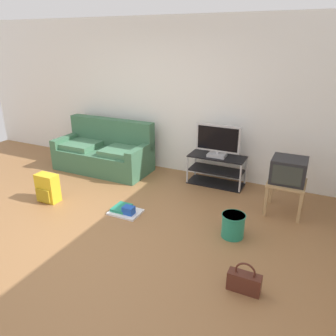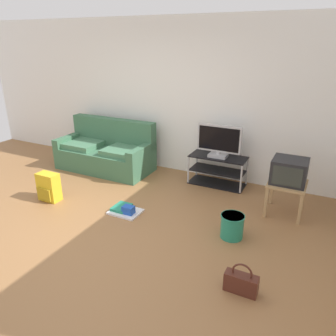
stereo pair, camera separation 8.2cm
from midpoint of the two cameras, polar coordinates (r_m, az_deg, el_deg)
ground_plane at (r=4.44m, az=-13.34°, el=-10.62°), size 9.00×9.80×0.02m
wall_back at (r=5.94m, az=0.50°, el=12.24°), size 9.00×0.10×2.70m
couch at (r=6.28m, az=-11.41°, el=2.71°), size 1.78×0.84×0.92m
tv_stand at (r=5.57m, az=8.07°, el=-0.36°), size 0.94×0.42×0.50m
flat_tv at (r=5.38m, az=8.28°, el=4.66°), size 0.73×0.22×0.53m
side_table at (r=4.83m, az=19.54°, el=-3.17°), size 0.50×0.50×0.47m
crt_tv at (r=4.75m, az=19.94°, el=-0.37°), size 0.46×0.43×0.34m
backpack at (r=5.29m, az=-20.76°, el=-3.32°), size 0.33×0.26×0.44m
handbag at (r=3.44m, az=12.51°, el=-18.84°), size 0.33×0.12×0.33m
cleaning_bucket at (r=4.18m, az=10.78°, el=-9.77°), size 0.30×0.30×0.31m
floor_tray at (r=4.73m, az=-8.01°, el=-7.38°), size 0.44×0.34×0.14m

